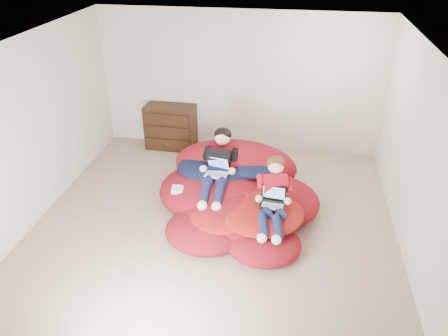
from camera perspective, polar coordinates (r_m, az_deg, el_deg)
room_shell at (r=6.11m, az=-1.31°, el=-5.57°), size 5.10×5.10×2.77m
dresser at (r=8.20m, az=-6.97°, el=5.34°), size 0.92×0.53×0.82m
beanbag_pile at (r=6.37m, az=1.41°, el=-3.41°), size 2.39×2.35×0.91m
cream_pillow at (r=6.88m, az=-1.79°, el=2.59°), size 0.40×0.26×0.26m
older_boy at (r=6.34m, az=-0.70°, el=0.71°), size 0.35×1.30×0.72m
younger_boy at (r=5.73m, az=6.51°, el=-3.23°), size 0.39×1.03×0.76m
laptop_white at (r=6.25m, az=-0.90°, el=-0.19°), size 0.34×0.35×0.21m
laptop_black at (r=5.73m, az=6.43°, el=-4.14°), size 0.35×0.30×0.24m
power_adapter at (r=6.22m, az=-6.07°, el=-2.80°), size 0.18×0.18×0.06m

